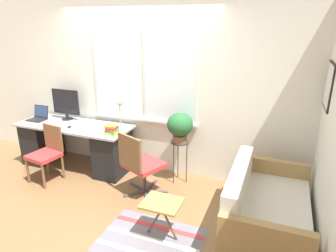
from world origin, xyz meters
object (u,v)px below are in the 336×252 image
at_px(monitor, 66,104).
at_px(folding_stool, 162,205).
at_px(book_stack, 112,130).
at_px(keyboard, 55,125).
at_px(mouse, 69,127).
at_px(desk_lamp, 120,107).
at_px(laptop, 38,117).
at_px(couch_loveseat, 264,213).
at_px(office_chair_swivel, 140,164).
at_px(potted_plant, 180,126).
at_px(desk_chair_wooden, 47,152).
at_px(plant_stand, 180,146).

distance_m(monitor, folding_stool, 2.68).
height_order(book_stack, folding_stool, book_stack).
xyz_separation_m(keyboard, mouse, (0.29, -0.01, 0.01)).
bearing_deg(desk_lamp, laptop, -178.32).
height_order(mouse, book_stack, book_stack).
distance_m(monitor, couch_loveseat, 3.49).
bearing_deg(office_chair_swivel, laptop, 12.36).
height_order(monitor, folding_stool, monitor).
relative_size(mouse, couch_loveseat, 0.05).
height_order(potted_plant, folding_stool, potted_plant).
xyz_separation_m(couch_loveseat, potted_plant, (-1.28, 0.80, 0.61)).
bearing_deg(laptop, book_stack, -5.46).
bearing_deg(laptop, mouse, -11.88).
distance_m(laptop, keyboard, 0.49).
height_order(laptop, desk_chair_wooden, laptop).
relative_size(monitor, desk_chair_wooden, 0.61).
bearing_deg(desk_lamp, desk_chair_wooden, -149.28).
height_order(office_chair_swivel, plant_stand, office_chair_swivel).
bearing_deg(folding_stool, monitor, 150.03).
height_order(monitor, office_chair_swivel, monitor).
height_order(laptop, book_stack, laptop).
xyz_separation_m(laptop, desk_chair_wooden, (0.60, -0.52, -0.33)).
relative_size(desk_lamp, desk_chair_wooden, 0.57).
bearing_deg(keyboard, potted_plant, 8.06).
xyz_separation_m(mouse, office_chair_swivel, (1.34, -0.25, -0.28)).
distance_m(office_chair_swivel, potted_plant, 0.78).
xyz_separation_m(book_stack, folding_stool, (1.19, -0.97, -0.39)).
xyz_separation_m(monitor, folding_stool, (2.27, -1.31, -0.60)).
xyz_separation_m(keyboard, office_chair_swivel, (1.63, -0.26, -0.27)).
distance_m(desk_lamp, folding_stool, 1.77).
height_order(desk_lamp, folding_stool, desk_lamp).
relative_size(desk_lamp, folding_stool, 1.05).
height_order(office_chair_swivel, folding_stool, office_chair_swivel).
relative_size(keyboard, potted_plant, 0.91).
bearing_deg(desk_chair_wooden, potted_plant, 28.33).
relative_size(laptop, plant_stand, 0.44).
distance_m(monitor, plant_stand, 2.08).
relative_size(monitor, desk_lamp, 1.07).
xyz_separation_m(desk_lamp, plant_stand, (0.91, 0.09, -0.52)).
distance_m(monitor, book_stack, 1.14).
bearing_deg(folding_stool, laptop, 157.64).
bearing_deg(mouse, laptop, 168.12).
distance_m(desk_chair_wooden, office_chair_swivel, 1.50).
distance_m(book_stack, folding_stool, 1.58).
distance_m(desk_lamp, office_chair_swivel, 0.94).
height_order(book_stack, potted_plant, potted_plant).
xyz_separation_m(desk_chair_wooden, plant_stand, (1.87, 0.66, 0.12)).
height_order(laptop, couch_loveseat, laptop).
relative_size(book_stack, couch_loveseat, 0.15).
bearing_deg(book_stack, couch_loveseat, -13.01).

